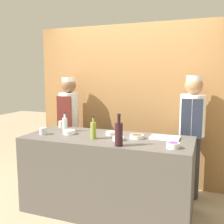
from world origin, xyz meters
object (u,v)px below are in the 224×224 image
(sauce_bowl_green, at_px, (118,138))
(sauce_bowl_purple, at_px, (173,145))
(sauce_bowl_red, at_px, (111,133))
(bottle_wine, at_px, (119,133))
(cup_cream, at_px, (61,124))
(sauce_bowl_white, at_px, (69,132))
(cup_steel, at_px, (43,131))
(cutting_board, at_px, (165,138))
(bottle_oil, at_px, (93,130))
(bottle_clear, at_px, (65,124))
(sauce_bowl_brown, at_px, (137,136))
(chef_left, at_px, (69,123))
(chef_right, at_px, (192,132))

(sauce_bowl_green, bearing_deg, sauce_bowl_purple, -10.13)
(sauce_bowl_red, height_order, bottle_wine, bottle_wine)
(cup_cream, bearing_deg, bottle_wine, -30.98)
(sauce_bowl_white, xyz_separation_m, cup_steel, (-0.30, -0.13, 0.01))
(sauce_bowl_purple, relative_size, cutting_board, 0.40)
(bottle_oil, relative_size, bottle_clear, 1.07)
(sauce_bowl_brown, height_order, cup_cream, cup_cream)
(sauce_bowl_white, xyz_separation_m, bottle_clear, (-0.13, 0.12, 0.07))
(sauce_bowl_red, xyz_separation_m, sauce_bowl_green, (0.18, -0.23, 0.00))
(sauce_bowl_green, xyz_separation_m, bottle_wine, (0.08, -0.22, 0.11))
(sauce_bowl_green, distance_m, cutting_board, 0.55)
(cup_steel, height_order, chef_left, chef_left)
(chef_right, bearing_deg, bottle_clear, -158.24)
(sauce_bowl_red, height_order, cup_steel, cup_steel)
(sauce_bowl_red, distance_m, sauce_bowl_green, 0.29)
(sauce_bowl_red, xyz_separation_m, cutting_board, (0.66, 0.05, -0.01))
(cutting_board, xyz_separation_m, chef_right, (0.27, 0.55, -0.02))
(sauce_bowl_brown, relative_size, bottle_clear, 0.65)
(sauce_bowl_green, bearing_deg, bottle_wine, -69.74)
(sauce_bowl_brown, xyz_separation_m, bottle_oil, (-0.47, -0.19, 0.08))
(sauce_bowl_brown, bearing_deg, bottle_oil, -157.86)
(cup_steel, bearing_deg, sauce_bowl_white, 22.93)
(sauce_bowl_purple, bearing_deg, cup_cream, 161.55)
(chef_left, distance_m, chef_right, 1.84)
(sauce_bowl_white, bearing_deg, sauce_bowl_purple, -8.38)
(cup_steel, xyz_separation_m, chef_left, (-0.12, 0.86, -0.06))
(sauce_bowl_brown, xyz_separation_m, bottle_wine, (-0.09, -0.38, 0.11))
(sauce_bowl_green, xyz_separation_m, bottle_clear, (-0.80, 0.20, 0.07))
(cup_cream, bearing_deg, cutting_board, -6.09)
(bottle_oil, bearing_deg, sauce_bowl_red, 65.22)
(sauce_bowl_green, distance_m, chef_right, 1.11)
(sauce_bowl_red, xyz_separation_m, chef_left, (-0.92, 0.59, -0.04))
(bottle_wine, bearing_deg, bottle_oil, 153.28)
(cutting_board, height_order, cup_steel, cup_steel)
(sauce_bowl_red, distance_m, sauce_bowl_brown, 0.35)
(chef_right, bearing_deg, chef_left, 180.00)
(sauce_bowl_green, xyz_separation_m, cup_cream, (-1.00, 0.43, 0.02))
(cup_steel, bearing_deg, chef_left, 98.00)
(bottle_clear, bearing_deg, sauce_bowl_white, -43.14)
(sauce_bowl_red, height_order, sauce_bowl_brown, sauce_bowl_brown)
(cup_steel, bearing_deg, cutting_board, 12.27)
(bottle_wine, height_order, chef_left, chef_left)
(sauce_bowl_white, relative_size, sauce_bowl_brown, 0.91)
(sauce_bowl_red, bearing_deg, cup_steel, -161.26)
(bottle_oil, height_order, chef_left, chef_left)
(chef_left, bearing_deg, sauce_bowl_red, -32.86)
(sauce_bowl_purple, distance_m, chef_right, 0.94)
(cup_steel, distance_m, chef_left, 0.87)
(bottle_clear, distance_m, chef_right, 1.67)
(bottle_clear, relative_size, cup_steel, 2.78)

